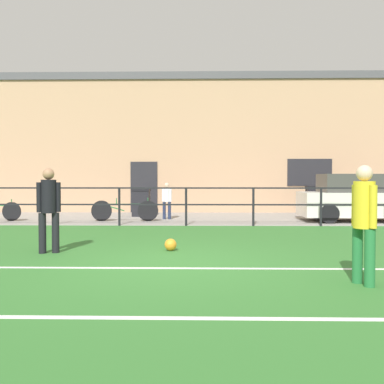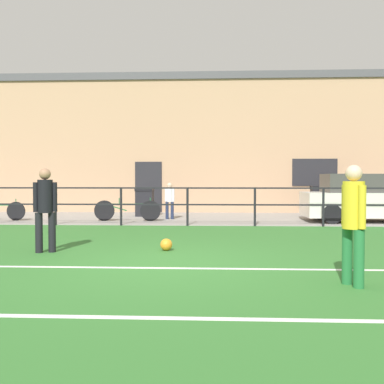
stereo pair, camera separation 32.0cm
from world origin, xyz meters
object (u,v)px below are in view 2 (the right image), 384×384
Objects in this scene: soccer_ball_match at (166,245)px; bicycle_parked_0 at (127,210)px; parked_car_red at (370,199)px; trash_bin_1 at (145,202)px; player_striker at (353,217)px; trash_bin_0 at (318,200)px; player_goalkeeper at (45,205)px; spectator_child at (170,198)px.

bicycle_parked_0 is at bearing 108.19° from soccer_ball_match.
soccer_ball_match is at bearing -134.74° from parked_car_red.
trash_bin_1 is at bearing 81.47° from bicycle_parked_0.
player_striker reaches higher than trash_bin_0.
player_striker reaches higher than trash_bin_1.
spectator_child is at bearing -121.72° from player_goalkeeper.
player_striker is 1.27× the size of spectator_child.
player_striker is at bearing 136.35° from player_goalkeeper.
spectator_child is (-3.34, 9.31, -0.17)m from player_striker.
soccer_ball_match is at bearing -71.81° from bicycle_parked_0.
trash_bin_0 reaches higher than trash_bin_1.
player_striker is 1.56× the size of trash_bin_1.
player_striker is (5.03, -2.42, -0.01)m from player_goalkeeper.
spectator_child is 0.29× the size of parked_car_red.
trash_bin_1 is at bearing 167.54° from parked_car_red.
trash_bin_0 is (7.19, 8.97, -0.33)m from player_goalkeeper.
trash_bin_1 reaches higher than soccer_ball_match.
trash_bin_1 is (0.28, 1.89, 0.16)m from bicycle_parked_0.
bicycle_parked_0 is at bearing -178.49° from parked_car_red.
parked_car_red reaches higher than spectator_child.
spectator_child is 0.57× the size of bicycle_parked_0.
soccer_ball_match is 7.88m from trash_bin_1.
soccer_ball_match is (2.28, 0.32, -0.79)m from player_goalkeeper.
spectator_child is 1.55m from trash_bin_1.
trash_bin_0 is at bearing -148.23° from spectator_child.
player_striker is at bearing -44.90° from soccer_ball_match.
spectator_child is at bearing 95.12° from soccer_ball_match.
trash_bin_0 reaches higher than bicycle_parked_0.
player_striker is 3.96m from soccer_ball_match.
trash_bin_0 is at bearing 60.42° from soccer_ball_match.
bicycle_parked_0 is (-1.32, -0.76, -0.36)m from spectator_child.
spectator_child is 1.57m from bicycle_parked_0.
trash_bin_0 is at bearing -146.65° from player_goalkeeper.
player_goalkeeper is 1.44× the size of trash_bin_0.
spectator_child is 5.88m from trash_bin_0.
player_striker reaches higher than bicycle_parked_0.
parked_car_red is 1.98× the size of bicycle_parked_0.
spectator_child is at bearing 29.81° from bicycle_parked_0.
player_goalkeeper is at bearing -93.42° from bicycle_parked_0.
trash_bin_1 reaches higher than bicycle_parked_0.
player_striker is 1.42× the size of trash_bin_0.
spectator_child is at bearing -47.37° from trash_bin_1.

